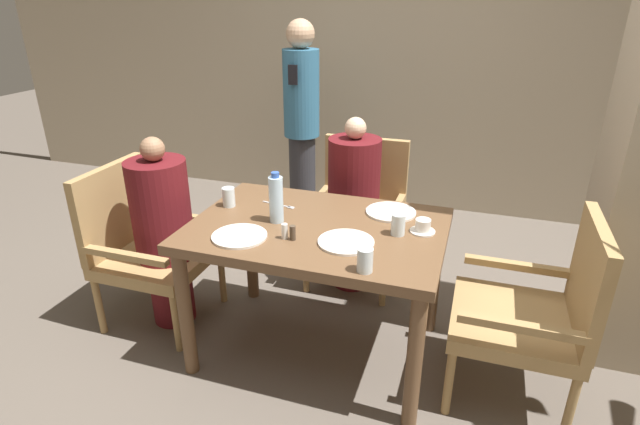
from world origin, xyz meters
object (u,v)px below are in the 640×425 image
at_px(diner_in_far_chair, 353,204).
at_px(glass_tall_far, 398,224).
at_px(plate_main_left, 391,212).
at_px(water_bottle, 276,199).
at_px(plate_dessert_center, 239,236).
at_px(chair_right_side, 538,309).
at_px(chair_left_side, 143,242).
at_px(standing_host, 302,122).
at_px(glass_tall_near, 365,260).
at_px(diner_in_left_chair, 164,232).
at_px(plate_main_right, 346,242).
at_px(chair_far_side, 359,208).
at_px(glass_tall_mid, 229,197).
at_px(teacup_with_saucer, 423,227).

relative_size(diner_in_far_chair, glass_tall_far, 10.91).
distance_m(plate_main_left, water_bottle, 0.60).
height_order(plate_dessert_center, water_bottle, water_bottle).
relative_size(chair_right_side, water_bottle, 3.56).
xyz_separation_m(chair_left_side, diner_in_far_chair, (1.05, 0.71, 0.09)).
xyz_separation_m(standing_host, plate_dessert_center, (0.33, -1.73, -0.12)).
height_order(chair_left_side, water_bottle, water_bottle).
distance_m(chair_left_side, glass_tall_near, 1.45).
bearing_deg(diner_in_far_chair, plate_dessert_center, -107.68).
bearing_deg(glass_tall_near, glass_tall_far, 79.93).
relative_size(diner_in_left_chair, diner_in_far_chair, 0.99).
relative_size(diner_in_far_chair, chair_right_side, 1.22).
distance_m(chair_left_side, water_bottle, 0.92).
relative_size(chair_left_side, plate_dessert_center, 3.56).
bearing_deg(diner_in_far_chair, plate_main_right, -77.74).
relative_size(chair_far_side, glass_tall_near, 8.91).
bearing_deg(glass_tall_near, plate_main_right, 122.72).
distance_m(plate_main_left, plate_main_right, 0.42).
height_order(plate_dessert_center, glass_tall_mid, glass_tall_mid).
xyz_separation_m(plate_main_right, plate_dessert_center, (-0.48, -0.10, 0.00)).
height_order(chair_left_side, chair_far_side, same).
bearing_deg(teacup_with_saucer, plate_main_right, -144.36).
height_order(chair_left_side, standing_host, standing_host).
relative_size(water_bottle, glass_tall_mid, 2.50).
distance_m(chair_right_side, plate_dessert_center, 1.39).
xyz_separation_m(teacup_with_saucer, water_bottle, (-0.70, -0.10, 0.09)).
height_order(chair_far_side, diner_in_far_chair, diner_in_far_chair).
relative_size(teacup_with_saucer, water_bottle, 0.47).
bearing_deg(chair_far_side, chair_left_side, -140.66).
height_order(chair_left_side, plate_main_left, chair_left_side).
bearing_deg(glass_tall_far, glass_tall_mid, 176.29).
bearing_deg(teacup_with_saucer, glass_tall_far, -149.96).
xyz_separation_m(plate_main_left, plate_main_right, (-0.13, -0.40, 0.00)).
bearing_deg(chair_far_side, diner_in_far_chair, -90.00).
height_order(diner_in_far_chair, plate_main_left, diner_in_far_chair).
xyz_separation_m(chair_left_side, teacup_with_saucer, (1.54, 0.08, 0.29)).
xyz_separation_m(chair_right_side, glass_tall_far, (-0.66, 0.02, 0.31)).
height_order(standing_host, plate_dessert_center, standing_host).
xyz_separation_m(plate_main_right, water_bottle, (-0.39, 0.12, 0.11)).
xyz_separation_m(standing_host, glass_tall_far, (1.02, -1.47, -0.08)).
xyz_separation_m(chair_left_side, chair_right_side, (2.09, 0.00, 0.00)).
bearing_deg(diner_in_left_chair, teacup_with_saucer, 3.48).
height_order(diner_in_left_chair, chair_right_side, diner_in_left_chair).
bearing_deg(plate_main_left, chair_right_side, -19.41).
height_order(diner_in_far_chair, glass_tall_near, diner_in_far_chair).
height_order(standing_host, glass_tall_near, standing_host).
bearing_deg(teacup_with_saucer, plate_main_left, 136.75).
relative_size(plate_main_right, plate_dessert_center, 1.00).
relative_size(chair_left_side, chair_far_side, 1.00).
distance_m(glass_tall_mid, glass_tall_far, 0.91).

